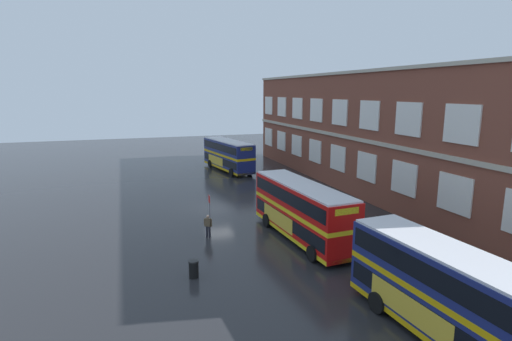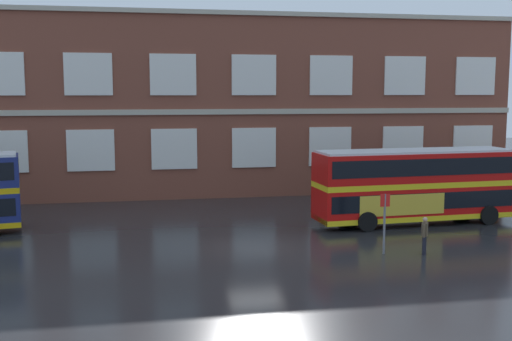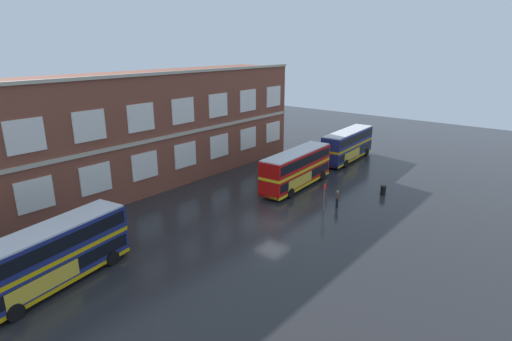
{
  "view_description": "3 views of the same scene",
  "coord_description": "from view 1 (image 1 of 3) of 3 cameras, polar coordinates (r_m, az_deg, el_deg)",
  "views": [
    {
      "loc": [
        34.67,
        -8.0,
        10.53
      ],
      "look_at": [
        1.7,
        3.06,
        3.61
      ],
      "focal_mm": 28.08,
      "sensor_mm": 36.0,
      "label": 1
    },
    {
      "loc": [
        -5.21,
        -27.9,
        7.2
      ],
      "look_at": [
        0.67,
        3.53,
        3.19
      ],
      "focal_mm": 44.06,
      "sensor_mm": 36.0,
      "label": 2
    },
    {
      "loc": [
        -26.78,
        -19.9,
        15.23
      ],
      "look_at": [
        2.06,
        3.53,
        3.76
      ],
      "focal_mm": 28.96,
      "sensor_mm": 36.0,
      "label": 3
    }
  ],
  "objects": [
    {
      "name": "ground_plane",
      "position": [
        37.59,
        -2.37,
        -5.03
      ],
      "size": [
        120.0,
        120.0,
        0.0
      ],
      "primitive_type": "plane",
      "color": "#232326"
    },
    {
      "name": "brick_terminal_building",
      "position": [
        45.9,
        16.1,
        5.3
      ],
      "size": [
        48.53,
        8.19,
        12.54
      ],
      "color": "brown",
      "rests_on": "ground"
    },
    {
      "name": "double_decker_near",
      "position": [
        53.84,
        -4.01,
        2.27
      ],
      "size": [
        11.28,
        4.42,
        4.07
      ],
      "color": "navy",
      "rests_on": "ground"
    },
    {
      "name": "double_decker_middle",
      "position": [
        29.03,
        6.51,
        -5.6
      ],
      "size": [
        11.14,
        3.37,
        4.07
      ],
      "color": "red",
      "rests_on": "ground"
    },
    {
      "name": "double_decker_far",
      "position": [
        19.11,
        26.73,
        -16.04
      ],
      "size": [
        11.13,
        3.34,
        4.07
      ],
      "color": "navy",
      "rests_on": "ground"
    },
    {
      "name": "waiting_passenger",
      "position": [
        29.65,
        -6.85,
        -7.72
      ],
      "size": [
        0.44,
        0.59,
        1.7
      ],
      "color": "black",
      "rests_on": "ground"
    },
    {
      "name": "bus_stand_flag",
      "position": [
        31.12,
        -6.64,
        -5.43
      ],
      "size": [
        0.44,
        0.1,
        2.7
      ],
      "color": "slate",
      "rests_on": "ground"
    },
    {
      "name": "station_litter_bin",
      "position": [
        23.88,
        -8.87,
        -13.67
      ],
      "size": [
        0.6,
        0.6,
        1.03
      ],
      "color": "black",
      "rests_on": "ground"
    }
  ]
}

